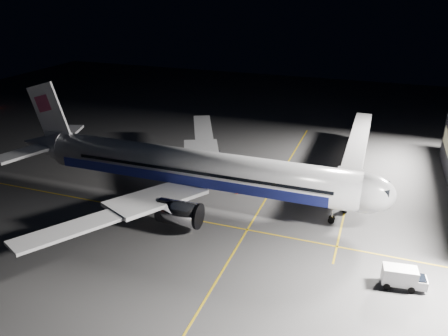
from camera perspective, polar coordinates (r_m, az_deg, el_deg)
ground at (r=68.23m, az=-3.49°, el=-4.10°), size 200.00×200.00×0.00m
guide_line_main at (r=65.29m, az=4.63°, el=-5.48°), size 0.25×80.00×0.01m
guide_line_cross at (r=63.45m, az=-5.65°, el=-6.43°), size 70.00×0.25×0.01m
guide_line_side at (r=72.55m, az=15.99°, el=-3.28°), size 0.25×40.00×0.01m
airliner at (r=66.43m, az=-4.45°, el=0.01°), size 61.48×54.22×16.64m
jet_bridge at (r=78.21m, az=16.89°, el=2.23°), size 3.60×34.40×6.30m
service_truck at (r=53.32m, az=22.40°, el=-13.02°), size 4.90×2.51×2.41m
baggage_tug at (r=83.29m, az=-0.96°, el=1.73°), size 2.79×2.53×1.67m
safety_cone_a at (r=69.77m, az=1.68°, el=-3.12°), size 0.44×0.44×0.65m
safety_cone_b at (r=81.85m, az=-3.31°, el=0.94°), size 0.39×0.39×0.59m
safety_cone_c at (r=75.71m, az=-5.41°, el=-1.03°), size 0.42×0.42×0.63m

